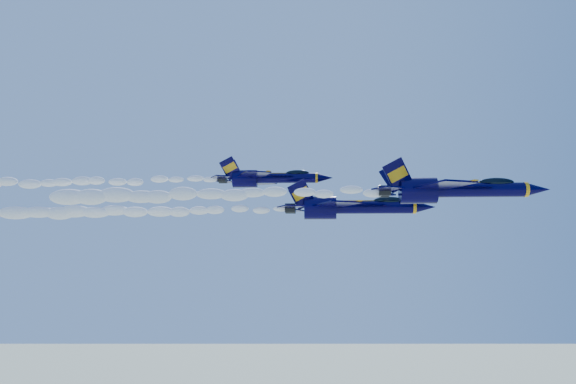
{
  "coord_description": "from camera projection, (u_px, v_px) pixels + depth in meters",
  "views": [
    {
      "loc": [
        1.07,
        -70.64,
        144.08
      ],
      "look_at": [
        -2.25,
        -1.76,
        152.76
      ],
      "focal_mm": 35.0,
      "sensor_mm": 36.0,
      "label": 1
    }
  ],
  "objects": [
    {
      "name": "jet_lead",
      "position": [
        452.0,
        189.0,
        61.34
      ],
      "size": [
        18.61,
        15.26,
        6.91
      ],
      "color": "black"
    },
    {
      "name": "smoke_trail_jet_lead",
      "position": [
        215.0,
        194.0,
        62.55
      ],
      "size": [
        36.45,
        1.92,
        1.73
      ],
      "primitive_type": "ellipsoid",
      "color": "white"
    },
    {
      "name": "jet_second",
      "position": [
        350.0,
        207.0,
        70.17
      ],
      "size": [
        18.74,
        15.37,
        6.96
      ],
      "color": "black"
    },
    {
      "name": "smoke_trail_jet_second",
      "position": [
        143.0,
        211.0,
        71.37
      ],
      "size": [
        36.45,
        1.94,
        1.74
      ],
      "primitive_type": "ellipsoid",
      "color": "white"
    },
    {
      "name": "jet_third",
      "position": [
        268.0,
        178.0,
        75.94
      ],
      "size": [
        15.55,
        12.76,
        5.78
      ],
      "color": "black"
    },
    {
      "name": "smoke_trail_jet_third",
      "position": [
        88.0,
        182.0,
        77.08
      ],
      "size": [
        36.45,
        1.61,
        1.45
      ],
      "primitive_type": "ellipsoid",
      "color": "white"
    }
  ]
}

